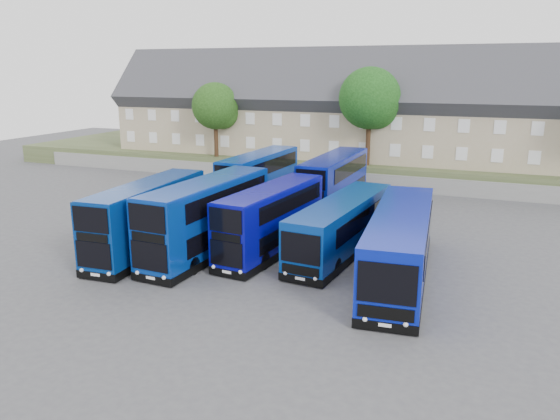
{
  "coord_description": "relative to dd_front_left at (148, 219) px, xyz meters",
  "views": [
    {
      "loc": [
        13.37,
        -25.58,
        10.82
      ],
      "look_at": [
        0.93,
        5.61,
        2.2
      ],
      "focal_mm": 35.0,
      "sensor_mm": 36.0,
      "label": 1
    }
  ],
  "objects": [
    {
      "name": "coach_east_a",
      "position": [
        11.02,
        4.14,
        -0.46
      ],
      "size": [
        3.6,
        12.17,
        3.28
      ],
      "rotation": [
        0.0,
        0.0,
        -0.09
      ],
      "color": "navy",
      "rests_on": "ground"
    },
    {
      "name": "dd_front_right",
      "position": [
        7.03,
        2.65,
        -0.1
      ],
      "size": [
        3.33,
        10.3,
        4.02
      ],
      "rotation": [
        0.0,
        0.0,
        -0.1
      ],
      "color": "#07088D",
      "rests_on": "ground"
    },
    {
      "name": "coach_east_b",
      "position": [
        15.01,
        1.17,
        -0.27
      ],
      "size": [
        3.96,
        13.57,
        3.66
      ],
      "rotation": [
        0.0,
        0.0,
        0.09
      ],
      "color": "#091AA6",
      "rests_on": "ground"
    },
    {
      "name": "tree_mid",
      "position": [
        8.05,
        24.53,
        6.0
      ],
      "size": [
        5.76,
        5.76,
        9.18
      ],
      "color": "#382314",
      "rests_on": "earth_bank"
    },
    {
      "name": "retaining_wall",
      "position": [
        5.9,
        22.93,
        -1.32
      ],
      "size": [
        70.0,
        0.4,
        1.5
      ],
      "primitive_type": "cube",
      "color": "slate",
      "rests_on": "ground"
    },
    {
      "name": "ground",
      "position": [
        5.9,
        -1.07,
        -2.07
      ],
      "size": [
        120.0,
        120.0,
        0.0
      ],
      "primitive_type": "plane",
      "color": "#45454A",
      "rests_on": "ground"
    },
    {
      "name": "dd_rear_right",
      "position": [
        7.65,
        13.94,
        0.06
      ],
      "size": [
        2.74,
        10.97,
        4.34
      ],
      "rotation": [
        0.0,
        0.0,
        -0.02
      ],
      "color": "#07168D",
      "rests_on": "ground"
    },
    {
      "name": "dd_front_left",
      "position": [
        0.0,
        0.0,
        0.0
      ],
      "size": [
        3.0,
        10.73,
        4.22
      ],
      "rotation": [
        0.0,
        0.0,
        0.05
      ],
      "color": "navy",
      "rests_on": "ground"
    },
    {
      "name": "tree_west",
      "position": [
        -7.95,
        24.03,
        4.98
      ],
      "size": [
        4.8,
        4.8,
        7.65
      ],
      "color": "#382314",
      "rests_on": "earth_bank"
    },
    {
      "name": "terrace_row",
      "position": [
        2.9,
        28.93,
        4.53
      ],
      "size": [
        48.0,
        10.4,
        11.2
      ],
      "color": "tan",
      "rests_on": "earth_bank"
    },
    {
      "name": "earth_bank",
      "position": [
        5.9,
        32.93,
        -1.07
      ],
      "size": [
        80.0,
        20.0,
        2.0
      ],
      "primitive_type": "cube",
      "color": "#424F2C",
      "rests_on": "ground"
    },
    {
      "name": "dd_front_mid",
      "position": [
        3.56,
        1.0,
        0.12
      ],
      "size": [
        3.2,
        11.34,
        4.46
      ],
      "rotation": [
        0.0,
        0.0,
        -0.06
      ],
      "color": "navy",
      "rests_on": "ground"
    },
    {
      "name": "dd_rear_left",
      "position": [
        1.36,
        13.65,
        0.0
      ],
      "size": [
        2.9,
        10.71,
        4.22
      ],
      "rotation": [
        0.0,
        0.0,
        -0.04
      ],
      "color": "#08329A",
      "rests_on": "ground"
    }
  ]
}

